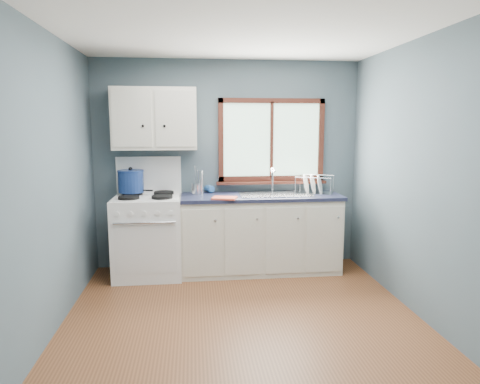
{
  "coord_description": "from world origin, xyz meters",
  "views": [
    {
      "loc": [
        -0.43,
        -3.4,
        1.72
      ],
      "look_at": [
        0.05,
        0.9,
        1.05
      ],
      "focal_mm": 32.0,
      "sensor_mm": 36.0,
      "label": 1
    }
  ],
  "objects": [
    {
      "name": "floor",
      "position": [
        0.0,
        0.0,
        -0.01
      ],
      "size": [
        3.2,
        3.6,
        0.02
      ],
      "primitive_type": "cube",
      "color": "brown",
      "rests_on": "ground"
    },
    {
      "name": "ceiling",
      "position": [
        0.0,
        0.0,
        2.51
      ],
      "size": [
        3.2,
        3.6,
        0.02
      ],
      "primitive_type": "cube",
      "color": "white",
      "rests_on": "wall_back"
    },
    {
      "name": "wall_back",
      "position": [
        0.0,
        1.81,
        1.25
      ],
      "size": [
        3.2,
        0.02,
        2.5
      ],
      "primitive_type": "cube",
      "color": "#4C5D66",
      "rests_on": "ground"
    },
    {
      "name": "wall_front",
      "position": [
        0.0,
        -1.81,
        1.25
      ],
      "size": [
        3.2,
        0.02,
        2.5
      ],
      "primitive_type": "cube",
      "color": "#4C5D66",
      "rests_on": "ground"
    },
    {
      "name": "wall_left",
      "position": [
        -1.61,
        0.0,
        1.25
      ],
      "size": [
        0.02,
        3.6,
        2.5
      ],
      "primitive_type": "cube",
      "color": "#4C5D66",
      "rests_on": "ground"
    },
    {
      "name": "wall_right",
      "position": [
        1.61,
        0.0,
        1.25
      ],
      "size": [
        0.02,
        3.6,
        2.5
      ],
      "primitive_type": "cube",
      "color": "#4C5D66",
      "rests_on": "ground"
    },
    {
      "name": "gas_range",
      "position": [
        -0.95,
        1.47,
        0.49
      ],
      "size": [
        0.76,
        0.69,
        1.36
      ],
      "color": "white",
      "rests_on": "floor"
    },
    {
      "name": "base_cabinets",
      "position": [
        0.36,
        1.49,
        0.41
      ],
      "size": [
        1.85,
        0.6,
        0.88
      ],
      "color": "beige",
      "rests_on": "floor"
    },
    {
      "name": "countertop",
      "position": [
        0.36,
        1.49,
        0.9
      ],
      "size": [
        1.89,
        0.64,
        0.04
      ],
      "primitive_type": "cube",
      "color": "black",
      "rests_on": "base_cabinets"
    },
    {
      "name": "sink",
      "position": [
        0.54,
        1.49,
        0.86
      ],
      "size": [
        0.84,
        0.46,
        0.44
      ],
      "color": "silver",
      "rests_on": "countertop"
    },
    {
      "name": "window",
      "position": [
        0.54,
        1.77,
        1.48
      ],
      "size": [
        1.36,
        0.1,
        1.03
      ],
      "color": "#9EC6A8",
      "rests_on": "wall_back"
    },
    {
      "name": "upper_cabinets",
      "position": [
        -0.85,
        1.63,
        1.8
      ],
      "size": [
        0.95,
        0.35,
        0.7
      ],
      "color": "beige",
      "rests_on": "wall_back"
    },
    {
      "name": "skillet",
      "position": [
        -1.13,
        1.61,
        0.98
      ],
      "size": [
        0.4,
        0.31,
        0.05
      ],
      "rotation": [
        0.0,
        0.0,
        -0.29
      ],
      "color": "black",
      "rests_on": "gas_range"
    },
    {
      "name": "stockpot",
      "position": [
        -1.14,
        1.6,
        1.09
      ],
      "size": [
        0.32,
        0.32,
        0.29
      ],
      "rotation": [
        0.0,
        0.0,
        -0.08
      ],
      "color": "navy",
      "rests_on": "gas_range"
    },
    {
      "name": "utensil_crock",
      "position": [
        -0.39,
        1.6,
        0.99
      ],
      "size": [
        0.14,
        0.14,
        0.34
      ],
      "rotation": [
        0.0,
        0.0,
        -0.36
      ],
      "color": "silver",
      "rests_on": "countertop"
    },
    {
      "name": "thermos",
      "position": [
        -0.34,
        1.59,
        1.06
      ],
      "size": [
        0.09,
        0.09,
        0.28
      ],
      "primitive_type": "cylinder",
      "rotation": [
        0.0,
        0.0,
        0.43
      ],
      "color": "silver",
      "rests_on": "countertop"
    },
    {
      "name": "soap_bottle",
      "position": [
        -0.2,
        1.69,
        1.04
      ],
      "size": [
        0.12,
        0.12,
        0.23
      ],
      "primitive_type": "imported",
      "rotation": [
        0.0,
        0.0,
        0.43
      ],
      "color": "#295DA2",
      "rests_on": "countertop"
    },
    {
      "name": "dish_towel",
      "position": [
        -0.08,
        1.26,
        0.93
      ],
      "size": [
        0.3,
        0.25,
        0.02
      ],
      "primitive_type": "cube",
      "rotation": [
        0.0,
        0.0,
        -0.28
      ],
      "color": "#D85037",
      "rests_on": "countertop"
    },
    {
      "name": "dish_rack",
      "position": [
        1.01,
        1.54,
        0.98
      ],
      "size": [
        0.53,
        0.48,
        0.22
      ],
      "rotation": [
        0.0,
        0.0,
        -0.43
      ],
      "color": "silver",
      "rests_on": "countertop"
    }
  ]
}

